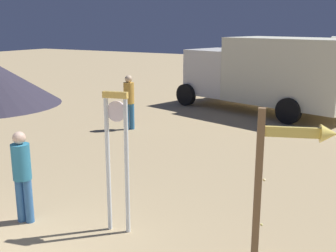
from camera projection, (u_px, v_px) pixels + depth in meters
standing_clock at (117, 151)px, 6.66m from camera, size 0.41×0.17×2.33m
arrow_sign at (285, 163)px, 5.69m from camera, size 1.03×0.52×2.26m
person_near_clock at (22, 172)px, 7.08m from camera, size 0.31×0.31×1.62m
person_distant at (129, 99)px, 13.45m from camera, size 0.34×0.34×1.77m
box_truck_near at (271, 72)px, 15.95m from camera, size 7.24×4.20×2.86m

